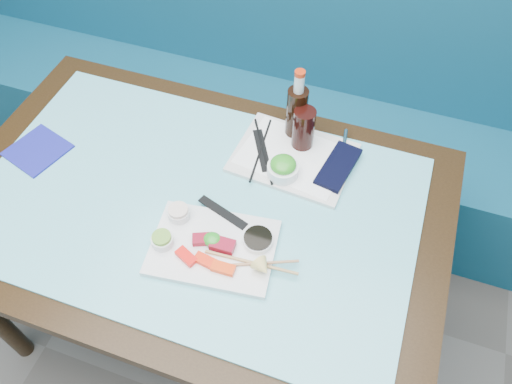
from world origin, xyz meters
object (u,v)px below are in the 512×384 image
(sashimi_plate, at_px, (213,247))
(blue_napkin, at_px, (38,150))
(serving_tray, at_px, (293,158))
(seaweed_bowl, at_px, (283,170))
(dining_table, at_px, (198,220))
(cola_glass, at_px, (304,128))
(booth_bench, at_px, (280,106))
(cola_bottle_body, at_px, (296,114))

(sashimi_plate, bearing_deg, blue_napkin, 160.07)
(sashimi_plate, xyz_separation_m, blue_napkin, (-0.63, 0.14, -0.01))
(serving_tray, height_order, blue_napkin, serving_tray)
(seaweed_bowl, bearing_deg, dining_table, -140.60)
(serving_tray, relative_size, seaweed_bowl, 3.74)
(dining_table, distance_m, serving_tray, 0.34)
(sashimi_plate, relative_size, cola_glass, 2.38)
(dining_table, bearing_deg, sashimi_plate, -48.79)
(serving_tray, height_order, cola_glass, cola_glass)
(dining_table, xyz_separation_m, cola_glass, (0.22, 0.30, 0.17))
(booth_bench, relative_size, serving_tray, 8.82)
(sashimi_plate, relative_size, blue_napkin, 2.04)
(dining_table, bearing_deg, booth_bench, 90.00)
(dining_table, bearing_deg, seaweed_bowl, 39.40)
(dining_table, xyz_separation_m, sashimi_plate, (0.11, -0.12, 0.10))
(booth_bench, xyz_separation_m, cola_bottle_body, (0.19, -0.50, 0.47))
(sashimi_plate, bearing_deg, cola_bottle_body, 72.68)
(dining_table, distance_m, seaweed_bowl, 0.29)
(sashimi_plate, relative_size, seaweed_bowl, 3.49)
(seaweed_bowl, relative_size, blue_napkin, 0.58)
(seaweed_bowl, bearing_deg, blue_napkin, -168.48)
(serving_tray, relative_size, cola_bottle_body, 1.93)
(cola_glass, height_order, cola_bottle_body, cola_bottle_body)
(serving_tray, bearing_deg, blue_napkin, -158.80)
(dining_table, height_order, cola_glass, cola_glass)
(cola_bottle_body, xyz_separation_m, blue_napkin, (-0.71, -0.32, -0.09))
(dining_table, height_order, cola_bottle_body, cola_bottle_body)
(blue_napkin, bearing_deg, serving_tray, 16.85)
(serving_tray, relative_size, blue_napkin, 2.19)
(blue_napkin, bearing_deg, seaweed_bowl, 11.52)
(serving_tray, height_order, seaweed_bowl, seaweed_bowl)
(booth_bench, xyz_separation_m, dining_table, (0.00, -0.84, 0.29))
(booth_bench, xyz_separation_m, seaweed_bowl, (0.20, -0.67, 0.41))
(booth_bench, bearing_deg, seaweed_bowl, -73.13)
(booth_bench, xyz_separation_m, blue_napkin, (-0.52, -0.82, 0.39))
(sashimi_plate, distance_m, blue_napkin, 0.65)
(booth_bench, relative_size, blue_napkin, 19.26)
(sashimi_plate, distance_m, serving_tray, 0.38)
(cola_bottle_body, bearing_deg, booth_bench, 110.73)
(seaweed_bowl, bearing_deg, cola_glass, 81.25)
(dining_table, bearing_deg, cola_glass, 53.04)
(booth_bench, relative_size, seaweed_bowl, 32.95)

